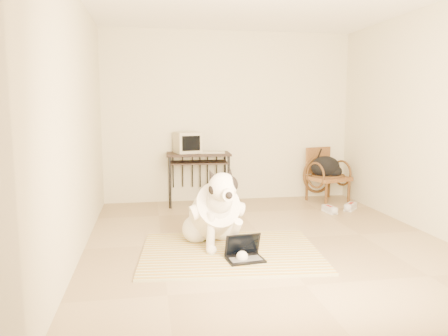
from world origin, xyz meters
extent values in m
plane|color=#99815D|center=(0.00, 0.00, 0.00)|extent=(4.50, 4.50, 0.00)
plane|color=beige|center=(0.00, 2.25, 1.35)|extent=(4.50, 0.00, 4.50)
plane|color=beige|center=(0.00, -2.25, 1.35)|extent=(4.50, 0.00, 4.50)
plane|color=beige|center=(-2.00, 0.00, 1.35)|extent=(0.00, 4.50, 4.50)
plane|color=beige|center=(2.00, 0.00, 1.35)|extent=(0.00, 4.50, 4.50)
cube|color=#C38628|center=(-0.53, -0.95, 0.01)|extent=(1.85, 0.45, 0.02)
cube|color=#3D7834|center=(-0.50, -0.67, 0.01)|extent=(1.85, 0.45, 0.02)
cube|color=#6E498A|center=(-0.48, -0.40, 0.01)|extent=(1.85, 0.45, 0.02)
cube|color=gold|center=(-0.45, -0.12, 0.01)|extent=(1.85, 0.45, 0.02)
cube|color=#BCB98B|center=(-0.42, 0.16, 0.01)|extent=(1.85, 0.45, 0.02)
sphere|color=silver|center=(-0.79, 0.01, 0.16)|extent=(0.32, 0.32, 0.32)
sphere|color=silver|center=(-0.49, 0.05, 0.16)|extent=(0.32, 0.32, 0.32)
ellipsoid|color=silver|center=(-0.64, 0.02, 0.19)|extent=(0.39, 0.35, 0.32)
ellipsoid|color=silver|center=(-0.61, -0.17, 0.40)|extent=(0.48, 0.76, 0.68)
cylinder|color=white|center=(-0.61, -0.15, 0.40)|extent=(0.54, 0.67, 0.62)
sphere|color=silver|center=(-0.59, -0.37, 0.55)|extent=(0.27, 0.27, 0.27)
sphere|color=silver|center=(-0.57, -0.47, 0.72)|extent=(0.29, 0.29, 0.29)
ellipsoid|color=black|center=(-0.53, -0.46, 0.74)|extent=(0.23, 0.25, 0.21)
cylinder|color=silver|center=(-0.56, -0.59, 0.67)|extent=(0.14, 0.17, 0.12)
sphere|color=black|center=(-0.55, -0.67, 0.67)|extent=(0.07, 0.07, 0.07)
cone|color=black|center=(-0.67, -0.42, 0.83)|extent=(0.14, 0.15, 0.18)
cone|color=black|center=(-0.49, -0.39, 0.83)|extent=(0.15, 0.16, 0.18)
torus|color=silver|center=(-0.58, -0.39, 0.60)|extent=(0.27, 0.17, 0.23)
cylinder|color=silver|center=(-0.68, -0.39, 0.24)|extent=(0.10, 0.14, 0.44)
cylinder|color=silver|center=(-0.47, -0.49, 0.21)|extent=(0.13, 0.40, 0.44)
sphere|color=silver|center=(-0.68, -0.42, 0.05)|extent=(0.11, 0.11, 0.11)
sphere|color=silver|center=(-0.42, -0.69, 0.06)|extent=(0.12, 0.12, 0.12)
cone|color=black|center=(-0.69, 0.29, 0.06)|extent=(0.26, 0.43, 0.11)
cube|color=black|center=(-0.39, -0.69, 0.03)|extent=(0.38, 0.29, 0.02)
cube|color=#4D4D50|center=(-0.39, -0.70, 0.04)|extent=(0.32, 0.18, 0.00)
cube|color=black|center=(-0.40, -0.61, 0.16)|extent=(0.36, 0.13, 0.23)
cube|color=black|center=(-0.39, -0.62, 0.16)|extent=(0.32, 0.10, 0.21)
cube|color=black|center=(-0.54, 1.95, 0.79)|extent=(1.00, 0.59, 0.03)
cube|color=black|center=(-0.54, 1.90, 0.67)|extent=(0.88, 0.47, 0.02)
cylinder|color=black|center=(-0.99, 1.75, 0.39)|extent=(0.04, 0.04, 0.78)
cylinder|color=black|center=(-0.97, 2.20, 0.39)|extent=(0.04, 0.04, 0.78)
cylinder|color=black|center=(-0.11, 1.70, 0.39)|extent=(0.04, 0.04, 0.78)
cylinder|color=black|center=(-0.08, 2.15, 0.39)|extent=(0.04, 0.04, 0.78)
cube|color=#B2A88B|center=(-0.70, 1.99, 0.97)|extent=(0.43, 0.41, 0.32)
cube|color=black|center=(-0.66, 1.82, 0.97)|extent=(0.28, 0.08, 0.23)
cube|color=#B2A88B|center=(-0.33, 1.88, 0.82)|extent=(0.40, 0.18, 0.03)
cube|color=#4D4D50|center=(-0.29, 1.96, 0.18)|extent=(0.25, 0.40, 0.35)
cube|color=silver|center=(-0.34, 1.78, 0.18)|extent=(0.15, 0.05, 0.34)
cube|color=brown|center=(1.53, 1.81, 0.38)|extent=(0.71, 0.69, 0.06)
cylinder|color=#36210E|center=(1.53, 1.81, 0.42)|extent=(0.52, 0.52, 0.04)
cube|color=brown|center=(1.46, 2.05, 0.64)|extent=(0.47, 0.19, 0.43)
cylinder|color=#36210E|center=(1.39, 1.52, 0.17)|extent=(0.04, 0.04, 0.35)
cylinder|color=#36210E|center=(1.24, 1.96, 0.17)|extent=(0.04, 0.04, 0.35)
cylinder|color=#36210E|center=(1.83, 1.66, 0.17)|extent=(0.04, 0.04, 0.35)
cylinder|color=#36210E|center=(1.68, 2.11, 0.17)|extent=(0.04, 0.04, 0.35)
ellipsoid|color=black|center=(1.48, 1.80, 0.57)|extent=(0.46, 0.38, 0.34)
ellipsoid|color=black|center=(1.59, 1.74, 0.50)|extent=(0.29, 0.24, 0.20)
cube|color=silver|center=(1.26, 1.09, 0.01)|extent=(0.15, 0.29, 0.03)
cube|color=gray|center=(1.26, 1.09, 0.05)|extent=(0.14, 0.28, 0.09)
cube|color=maroon|center=(1.26, 1.09, 0.09)|extent=(0.07, 0.14, 0.02)
cube|color=silver|center=(1.63, 1.19, 0.01)|extent=(0.28, 0.29, 0.03)
cube|color=gray|center=(1.63, 1.19, 0.05)|extent=(0.27, 0.28, 0.09)
cube|color=maroon|center=(1.63, 1.19, 0.09)|extent=(0.13, 0.14, 0.02)
camera|label=1|loc=(-1.30, -4.69, 1.51)|focal=35.00mm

